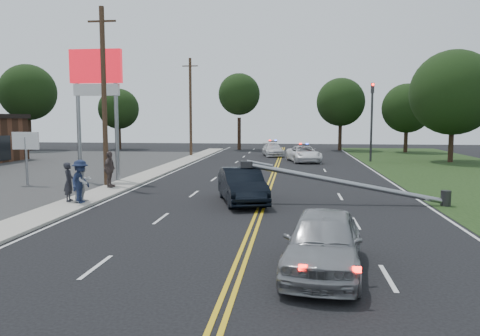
# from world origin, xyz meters

# --- Properties ---
(ground) EXTENTS (120.00, 120.00, 0.00)m
(ground) POSITION_xyz_m (0.00, 0.00, 0.00)
(ground) COLOR black
(ground) RESTS_ON ground
(sidewalk) EXTENTS (1.80, 70.00, 0.12)m
(sidewalk) POSITION_xyz_m (-8.40, 10.00, 0.06)
(sidewalk) COLOR #A6A196
(sidewalk) RESTS_ON ground
(centerline_yellow) EXTENTS (0.36, 80.00, 0.00)m
(centerline_yellow) POSITION_xyz_m (0.00, 10.00, 0.01)
(centerline_yellow) COLOR gold
(centerline_yellow) RESTS_ON ground
(pylon_sign) EXTENTS (3.20, 0.35, 8.00)m
(pylon_sign) POSITION_xyz_m (-10.50, 14.00, 6.00)
(pylon_sign) COLOR gray
(pylon_sign) RESTS_ON ground
(small_sign) EXTENTS (1.60, 0.14, 3.10)m
(small_sign) POSITION_xyz_m (-14.00, 12.00, 2.33)
(small_sign) COLOR gray
(small_sign) RESTS_ON ground
(traffic_signal) EXTENTS (0.28, 0.41, 7.05)m
(traffic_signal) POSITION_xyz_m (8.30, 30.00, 4.21)
(traffic_signal) COLOR #2D2D30
(traffic_signal) RESTS_ON ground
(fallen_streetlight) EXTENTS (9.36, 0.44, 1.91)m
(fallen_streetlight) POSITION_xyz_m (4.19, 8.00, 0.92)
(fallen_streetlight) COLOR #2D2D30
(fallen_streetlight) RESTS_ON ground
(utility_pole_mid) EXTENTS (1.60, 0.28, 10.00)m
(utility_pole_mid) POSITION_xyz_m (-9.20, 12.00, 5.08)
(utility_pole_mid) COLOR #382619
(utility_pole_mid) RESTS_ON ground
(utility_pole_far) EXTENTS (1.60, 0.28, 10.00)m
(utility_pole_far) POSITION_xyz_m (-9.20, 34.00, 5.08)
(utility_pole_far) COLOR #382619
(utility_pole_far) RESTS_ON ground
(tree_4) EXTENTS (6.78, 6.78, 10.48)m
(tree_4) POSITION_xyz_m (-30.95, 40.89, 7.07)
(tree_4) COLOR black
(tree_4) RESTS_ON ground
(tree_5) EXTENTS (5.10, 5.10, 7.67)m
(tree_5) POSITION_xyz_m (-20.76, 44.10, 5.11)
(tree_5) COLOR black
(tree_5) RESTS_ON ground
(tree_6) EXTENTS (5.19, 5.19, 9.51)m
(tree_6) POSITION_xyz_m (-5.49, 45.14, 6.89)
(tree_6) COLOR black
(tree_6) RESTS_ON ground
(tree_7) EXTENTS (5.87, 5.87, 8.83)m
(tree_7) POSITION_xyz_m (7.00, 45.28, 5.89)
(tree_7) COLOR black
(tree_7) RESTS_ON ground
(tree_8) EXTENTS (5.65, 5.65, 7.90)m
(tree_8) POSITION_xyz_m (14.21, 42.51, 5.06)
(tree_8) COLOR black
(tree_8) RESTS_ON ground
(tree_9) EXTENTS (7.48, 7.48, 9.91)m
(tree_9) POSITION_xyz_m (15.31, 30.23, 6.16)
(tree_9) COLOR black
(tree_9) RESTS_ON ground
(crashed_sedan) EXTENTS (2.97, 5.14, 1.60)m
(crashed_sedan) POSITION_xyz_m (-0.96, 7.81, 0.80)
(crashed_sedan) COLOR black
(crashed_sedan) RESTS_ON ground
(waiting_sedan) EXTENTS (2.42, 4.82, 1.58)m
(waiting_sedan) POSITION_xyz_m (2.15, -1.74, 0.79)
(waiting_sedan) COLOR gray
(waiting_sedan) RESTS_ON ground
(emergency_a) EXTENTS (3.51, 5.58, 1.44)m
(emergency_a) POSITION_xyz_m (2.25, 28.94, 0.72)
(emergency_a) COLOR white
(emergency_a) RESTS_ON ground
(emergency_b) EXTENTS (2.73, 4.83, 1.32)m
(emergency_b) POSITION_xyz_m (-0.80, 35.21, 0.66)
(emergency_b) COLOR silver
(emergency_b) RESTS_ON ground
(bystander_a) EXTENTS (0.54, 0.72, 1.77)m
(bystander_a) POSITION_xyz_m (-8.74, 6.63, 1.01)
(bystander_a) COLOR #23232A
(bystander_a) RESTS_ON sidewalk
(bystander_b) EXTENTS (0.97, 1.10, 1.89)m
(bystander_b) POSITION_xyz_m (-8.02, 6.53, 1.06)
(bystander_b) COLOR #BABBBF
(bystander_b) RESTS_ON sidewalk
(bystander_c) EXTENTS (0.81, 1.30, 1.93)m
(bystander_c) POSITION_xyz_m (-8.03, 6.31, 1.09)
(bystander_c) COLOR #19223F
(bystander_c) RESTS_ON sidewalk
(bystander_d) EXTENTS (0.55, 1.18, 1.98)m
(bystander_d) POSITION_xyz_m (-8.62, 11.05, 1.11)
(bystander_d) COLOR #564844
(bystander_d) RESTS_ON sidewalk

